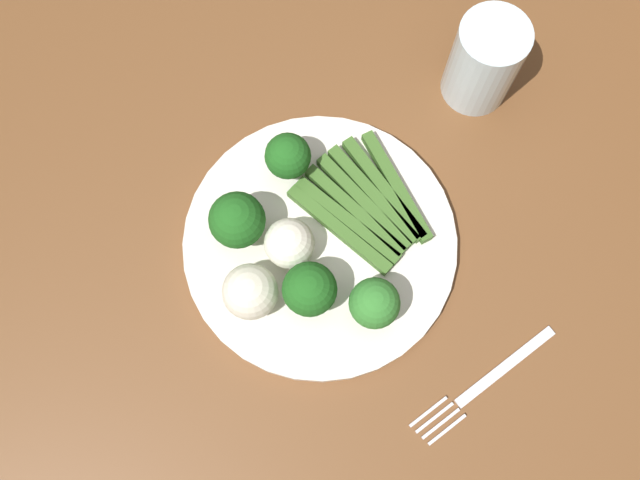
# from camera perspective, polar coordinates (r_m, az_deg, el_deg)

# --- Properties ---
(ground_plane) EXTENTS (6.00, 6.00, 0.02)m
(ground_plane) POSITION_cam_1_polar(r_m,az_deg,el_deg) (1.45, -0.14, -10.99)
(ground_plane) COLOR gray
(dining_table) EXTENTS (1.23, 1.05, 0.76)m
(dining_table) POSITION_cam_1_polar(r_m,az_deg,el_deg) (0.78, -0.25, -6.83)
(dining_table) COLOR brown
(dining_table) RESTS_ON ground_plane
(plate) EXTENTS (0.27, 0.27, 0.01)m
(plate) POSITION_cam_1_polar(r_m,az_deg,el_deg) (0.69, 0.00, -0.28)
(plate) COLOR silver
(plate) RESTS_ON dining_table
(asparagus_bundle) EXTENTS (0.14, 0.11, 0.01)m
(asparagus_bundle) POSITION_cam_1_polar(r_m,az_deg,el_deg) (0.69, 3.79, 2.93)
(asparagus_bundle) COLOR #3D6626
(asparagus_bundle) RESTS_ON plate
(broccoli_back_right) EXTENTS (0.05, 0.05, 0.06)m
(broccoli_back_right) POSITION_cam_1_polar(r_m,az_deg,el_deg) (0.68, -2.68, 6.95)
(broccoli_back_right) COLOR #4C7F2B
(broccoli_back_right) RESTS_ON plate
(broccoli_front_left) EXTENTS (0.05, 0.05, 0.07)m
(broccoli_front_left) POSITION_cam_1_polar(r_m,az_deg,el_deg) (0.66, -7.03, 1.50)
(broccoli_front_left) COLOR #4C7F2B
(broccoli_front_left) RESTS_ON plate
(broccoli_back) EXTENTS (0.05, 0.05, 0.06)m
(broccoli_back) POSITION_cam_1_polar(r_m,az_deg,el_deg) (0.64, 4.54, -5.28)
(broccoli_back) COLOR #609E3D
(broccoli_back) RESTS_ON plate
(broccoli_left) EXTENTS (0.05, 0.05, 0.06)m
(broccoli_left) POSITION_cam_1_polar(r_m,az_deg,el_deg) (0.64, -0.71, -3.97)
(broccoli_left) COLOR #4C7F2B
(broccoli_left) RESTS_ON plate
(cauliflower_outer_edge) EXTENTS (0.05, 0.05, 0.05)m
(cauliflower_outer_edge) POSITION_cam_1_polar(r_m,az_deg,el_deg) (0.65, -5.82, -4.30)
(cauliflower_outer_edge) COLOR silver
(cauliflower_outer_edge) RESTS_ON plate
(cauliflower_near_fork) EXTENTS (0.05, 0.05, 0.05)m
(cauliflower_near_fork) POSITION_cam_1_polar(r_m,az_deg,el_deg) (0.66, -2.56, -0.27)
(cauliflower_near_fork) COLOR white
(cauliflower_near_fork) RESTS_ON plate
(fork) EXTENTS (0.05, 0.17, 0.00)m
(fork) POSITION_cam_1_polar(r_m,az_deg,el_deg) (0.69, 13.54, -11.45)
(fork) COLOR silver
(fork) RESTS_ON dining_table
(water_glass) EXTENTS (0.07, 0.07, 0.10)m
(water_glass) POSITION_cam_1_polar(r_m,az_deg,el_deg) (0.74, 13.48, 14.20)
(water_glass) COLOR silver
(water_glass) RESTS_ON dining_table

